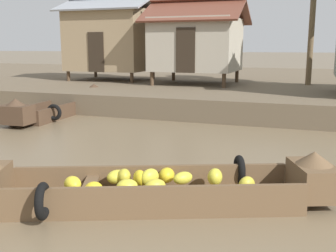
{
  "coord_description": "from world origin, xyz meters",
  "views": [
    {
      "loc": [
        1.51,
        -0.03,
        2.39
      ],
      "look_at": [
        -1.03,
        6.98,
        0.92
      ],
      "focal_mm": 43.59,
      "sensor_mm": 36.0,
      "label": 1
    }
  ],
  "objects_px": {
    "cargo_boat_upstream": "(62,106)",
    "stilt_house_left": "(111,39)",
    "banana_boat": "(151,187)",
    "stilt_house_mid_left": "(197,43)"
  },
  "relations": [
    {
      "from": "cargo_boat_upstream",
      "to": "stilt_house_left",
      "type": "height_order",
      "value": "stilt_house_left"
    },
    {
      "from": "cargo_boat_upstream",
      "to": "stilt_house_left",
      "type": "distance_m",
      "value": 6.59
    },
    {
      "from": "stilt_house_mid_left",
      "to": "stilt_house_left",
      "type": "bearing_deg",
      "value": 171.78
    },
    {
      "from": "banana_boat",
      "to": "cargo_boat_upstream",
      "type": "height_order",
      "value": "cargo_boat_upstream"
    },
    {
      "from": "stilt_house_left",
      "to": "stilt_house_mid_left",
      "type": "height_order",
      "value": "stilt_house_left"
    },
    {
      "from": "banana_boat",
      "to": "stilt_house_left",
      "type": "distance_m",
      "value": 14.88
    },
    {
      "from": "banana_boat",
      "to": "cargo_boat_upstream",
      "type": "distance_m",
      "value": 9.12
    },
    {
      "from": "banana_boat",
      "to": "stilt_house_left",
      "type": "bearing_deg",
      "value": 119.83
    },
    {
      "from": "banana_boat",
      "to": "stilt_house_left",
      "type": "xyz_separation_m",
      "value": [
        -7.3,
        12.73,
        2.44
      ]
    },
    {
      "from": "cargo_boat_upstream",
      "to": "stilt_house_mid_left",
      "type": "distance_m",
      "value": 6.73
    }
  ]
}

